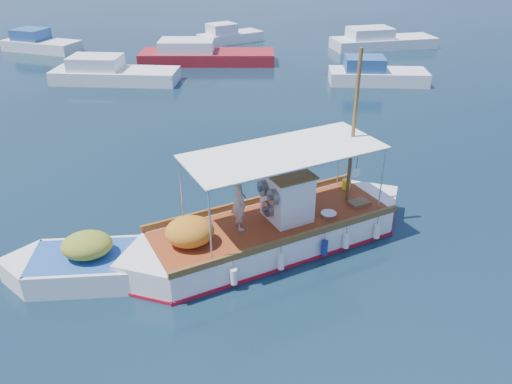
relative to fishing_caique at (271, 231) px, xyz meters
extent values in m
plane|color=black|center=(0.45, 0.61, -0.52)|extent=(160.00, 160.00, 0.00)
cube|color=white|center=(0.06, 0.02, -0.18)|extent=(7.63, 4.62, 1.06)
cube|color=white|center=(-3.37, -1.15, -0.18)|extent=(2.29, 2.29, 1.06)
cube|color=white|center=(3.48, 1.19, -0.18)|extent=(2.29, 2.29, 1.06)
cube|color=#A30F20|center=(0.06, 0.02, -0.50)|extent=(7.75, 4.73, 0.17)
cube|color=maroon|center=(0.06, 0.02, 0.33)|extent=(7.57, 4.44, 0.06)
cube|color=brown|center=(-0.34, 1.17, 0.44)|extent=(6.97, 2.46, 0.19)
cube|color=brown|center=(0.45, -1.13, 0.44)|extent=(6.97, 2.46, 0.19)
cube|color=white|center=(0.52, 0.18, 1.07)|extent=(1.50, 1.56, 1.45)
cube|color=brown|center=(0.52, 0.18, 1.82)|extent=(1.62, 1.68, 0.06)
cylinder|color=slate|center=(0.02, -0.32, 1.36)|extent=(0.36, 0.53, 0.48)
cylinder|color=slate|center=(-0.18, 0.27, 1.36)|extent=(0.36, 0.53, 0.48)
cylinder|color=slate|center=(-0.08, -0.03, 0.83)|extent=(0.36, 0.53, 0.48)
cylinder|color=brown|center=(2.62, 0.89, 2.76)|extent=(0.15, 0.15, 4.83)
cylinder|color=brown|center=(1.89, 0.64, 2.37)|extent=(1.67, 0.63, 0.08)
cylinder|color=silver|center=(-2.57, 0.24, 1.43)|extent=(0.05, 0.05, 2.17)
cylinder|color=silver|center=(-1.88, -1.77, 1.43)|extent=(0.05, 0.05, 2.17)
cylinder|color=silver|center=(2.64, 2.02, 1.43)|extent=(0.05, 0.05, 2.17)
cylinder|color=silver|center=(3.33, 0.01, 1.43)|extent=(0.05, 0.05, 2.17)
cube|color=white|center=(0.38, 0.13, 2.54)|extent=(6.14, 4.03, 0.04)
ellipsoid|color=#C3711C|center=(-2.41, -0.82, 0.75)|extent=(1.65, 1.52, 0.81)
cube|color=yellow|center=(1.07, 0.93, 0.54)|extent=(0.28, 0.24, 0.39)
cylinder|color=yellow|center=(2.85, 1.69, 0.51)|extent=(0.37, 0.37, 0.33)
cube|color=brown|center=(2.92, 0.59, 0.40)|extent=(0.73, 0.61, 0.12)
cylinder|color=#B2B2B2|center=(1.78, 0.05, 0.40)|extent=(0.61, 0.61, 0.12)
cylinder|color=white|center=(2.40, -0.25, 1.92)|extent=(0.28, 0.12, 0.29)
cylinder|color=white|center=(-1.33, -1.88, -0.09)|extent=(0.25, 0.25, 0.46)
cylinder|color=navy|center=(1.41, -0.95, -0.09)|extent=(0.25, 0.25, 0.46)
cylinder|color=white|center=(3.24, -0.32, -0.09)|extent=(0.25, 0.25, 0.46)
imported|color=#A49788|center=(-0.97, -0.20, 1.24)|extent=(0.56, 0.72, 1.78)
cube|color=white|center=(-4.34, -0.81, -0.26)|extent=(4.88, 2.17, 0.93)
cube|color=white|center=(-6.72, -0.66, -0.26)|extent=(1.86, 1.86, 0.93)
cube|color=white|center=(-1.97, -0.97, -0.26)|extent=(1.86, 1.86, 0.93)
cube|color=#224C9C|center=(-4.34, -0.81, 0.18)|extent=(4.86, 1.97, 0.05)
ellipsoid|color=olive|center=(-5.17, -0.76, 0.54)|extent=(1.44, 1.21, 0.68)
cube|color=silver|center=(-6.35, 18.98, -0.22)|extent=(7.98, 4.04, 1.00)
cube|color=silver|center=(-7.47, 19.24, 0.68)|extent=(3.43, 2.67, 0.80)
cube|color=maroon|center=(-0.43, 23.02, -0.22)|extent=(9.66, 4.18, 1.00)
cube|color=silver|center=(-1.82, 23.23, 0.68)|extent=(4.06, 2.92, 0.80)
cube|color=silver|center=(9.59, 16.37, -0.22)|extent=(6.21, 3.35, 1.00)
cube|color=#274E84|center=(8.72, 16.55, 0.68)|extent=(2.68, 2.31, 0.80)
cube|color=silver|center=(13.60, 25.77, -0.22)|extent=(8.33, 3.23, 1.00)
cube|color=silver|center=(12.38, 25.67, 0.68)|extent=(3.42, 2.46, 0.80)
cube|color=silver|center=(-12.80, 28.67, -0.22)|extent=(6.27, 4.76, 1.00)
cube|color=#274E84|center=(-13.58, 29.08, 0.68)|extent=(2.99, 2.82, 0.80)
cube|color=silver|center=(1.86, 29.49, -0.22)|extent=(5.62, 4.02, 1.00)
cube|color=silver|center=(1.14, 29.16, 0.68)|extent=(2.63, 2.43, 0.80)
camera|label=1|loc=(-2.32, -12.43, 8.18)|focal=35.00mm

